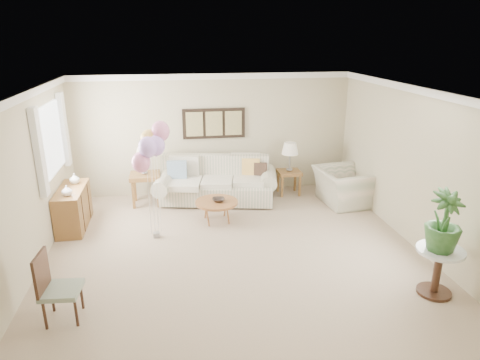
{
  "coord_description": "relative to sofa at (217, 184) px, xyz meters",
  "views": [
    {
      "loc": [
        -0.91,
        -6.11,
        3.38
      ],
      "look_at": [
        0.18,
        0.6,
        1.05
      ],
      "focal_mm": 32.0,
      "sensor_mm": 36.0,
      "label": 1
    }
  ],
  "objects": [
    {
      "name": "ground_plane",
      "position": [
        0.02,
        -2.39,
        -0.37
      ],
      "size": [
        6.0,
        6.0,
        0.0
      ],
      "primitive_type": "plane",
      "color": "tan"
    },
    {
      "name": "room_shell",
      "position": [
        -0.09,
        -2.3,
        1.26
      ],
      "size": [
        6.04,
        6.04,
        2.6
      ],
      "color": "#BDB39A",
      "rests_on": "ground"
    },
    {
      "name": "wall_art_triptych",
      "position": [
        0.02,
        0.58,
        1.18
      ],
      "size": [
        1.35,
        0.06,
        0.65
      ],
      "color": "black",
      "rests_on": "ground"
    },
    {
      "name": "sofa",
      "position": [
        0.0,
        0.0,
        0.0
      ],
      "size": [
        2.72,
        1.38,
        0.94
      ],
      "color": "beige",
      "rests_on": "ground"
    },
    {
      "name": "end_table_left",
      "position": [
        -1.48,
        0.04,
        0.18
      ],
      "size": [
        0.6,
        0.55,
        0.66
      ],
      "color": "#915E35",
      "rests_on": "ground"
    },
    {
      "name": "end_table_right",
      "position": [
        1.61,
        0.13,
        0.08
      ],
      "size": [
        0.49,
        0.45,
        0.54
      ],
      "color": "#915E35",
      "rests_on": "ground"
    },
    {
      "name": "lamp_left",
      "position": [
        -1.48,
        0.04,
        0.72
      ],
      "size": [
        0.32,
        0.32,
        0.56
      ],
      "color": "gray",
      "rests_on": "end_table_left"
    },
    {
      "name": "lamp_right",
      "position": [
        1.61,
        0.13,
        0.65
      ],
      "size": [
        0.36,
        0.36,
        0.64
      ],
      "color": "gray",
      "rests_on": "end_table_right"
    },
    {
      "name": "coffee_table",
      "position": [
        -0.13,
        -1.07,
        0.0
      ],
      "size": [
        0.8,
        0.8,
        0.41
      ],
      "color": "olive",
      "rests_on": "ground"
    },
    {
      "name": "decor_bowl",
      "position": [
        -0.09,
        -1.08,
        0.06
      ],
      "size": [
        0.26,
        0.26,
        0.06
      ],
      "primitive_type": "imported",
      "rotation": [
        0.0,
        0.0,
        -0.11
      ],
      "color": "#2A221D",
      "rests_on": "coffee_table"
    },
    {
      "name": "armchair",
      "position": [
        2.57,
        -0.57,
        -0.01
      ],
      "size": [
        1.08,
        1.21,
        0.73
      ],
      "primitive_type": "imported",
      "rotation": [
        0.0,
        0.0,
        1.66
      ],
      "color": "beige",
      "rests_on": "ground"
    },
    {
      "name": "side_table",
      "position": [
        2.55,
        -3.94,
        0.14
      ],
      "size": [
        0.62,
        0.62,
        0.68
      ],
      "color": "silver",
      "rests_on": "ground"
    },
    {
      "name": "potted_plant",
      "position": [
        2.51,
        -3.95,
        0.72
      ],
      "size": [
        0.53,
        0.53,
        0.83
      ],
      "primitive_type": "imported",
      "rotation": [
        0.0,
        0.0,
        0.16
      ],
      "color": "#214F1E",
      "rests_on": "side_table"
    },
    {
      "name": "accent_chair",
      "position": [
        -2.39,
        -3.69,
        0.11
      ],
      "size": [
        0.48,
        0.48,
        0.92
      ],
      "color": "gray",
      "rests_on": "ground"
    },
    {
      "name": "credenza",
      "position": [
        -2.74,
        -0.89,
        -0.0
      ],
      "size": [
        0.46,
        1.2,
        0.74
      ],
      "color": "#915E35",
      "rests_on": "ground"
    },
    {
      "name": "vase_white",
      "position": [
        -2.72,
        -1.23,
        0.46
      ],
      "size": [
        0.23,
        0.23,
        0.19
      ],
      "primitive_type": "imported",
      "rotation": [
        0.0,
        0.0,
        0.37
      ],
      "color": "silver",
      "rests_on": "credenza"
    },
    {
      "name": "vase_sage",
      "position": [
        -2.72,
        -0.59,
        0.46
      ],
      "size": [
        0.21,
        0.21,
        0.19
      ],
      "primitive_type": "imported",
      "rotation": [
        0.0,
        0.0,
        -0.19
      ],
      "color": "silver",
      "rests_on": "credenza"
    },
    {
      "name": "balloon_cluster",
      "position": [
        -1.24,
        -1.62,
        1.29
      ],
      "size": [
        0.63,
        0.52,
        2.04
      ],
      "color": "gray",
      "rests_on": "ground"
    }
  ]
}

